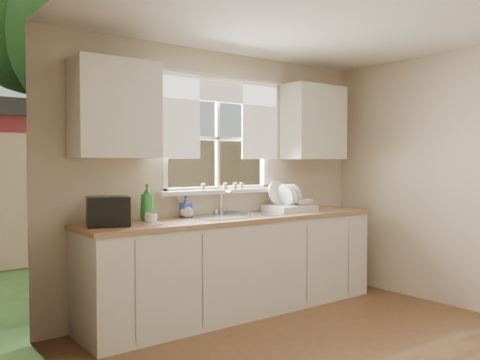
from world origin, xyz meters
TOP-DOWN VIEW (x-y plane):
  - room_walls at (0.00, -0.07)m, footprint 3.62×4.02m
  - window at (0.00, 2.00)m, footprint 1.38×0.16m
  - curtains at (0.00, 1.95)m, footprint 1.50×0.03m
  - base_cabinets at (0.00, 1.68)m, footprint 3.00×0.62m
  - countertop at (0.00, 1.68)m, footprint 3.04×0.65m
  - upper_cabinet_left at (-1.15, 1.82)m, footprint 0.70×0.33m
  - upper_cabinet_right at (1.15, 1.82)m, footprint 0.70×0.33m
  - wall_outlet at (0.88, 1.99)m, footprint 0.08×0.01m
  - sill_jars at (0.05, 1.94)m, footprint 0.50×0.04m
  - backyard at (0.58, 8.42)m, footprint 20.00×10.00m
  - sink at (0.00, 1.71)m, footprint 0.88×0.52m
  - dish_rack at (0.70, 1.73)m, footprint 0.48×0.36m
  - bowl at (0.83, 1.68)m, footprint 0.26×0.26m
  - soap_bottle_a at (-0.86, 1.84)m, footprint 0.16×0.16m
  - soap_bottle_b at (-0.46, 1.87)m, footprint 0.09×0.09m
  - soap_bottle_c at (-0.46, 1.85)m, footprint 0.15×0.15m
  - saucer at (-0.95, 1.57)m, footprint 0.16×0.16m
  - cup at (-0.93, 1.64)m, footprint 0.15×0.15m
  - black_appliance at (-1.27, 1.70)m, footprint 0.39×0.36m

SIDE VIEW (x-z plane):
  - base_cabinets at x=0.00m, z-range 0.00..0.87m
  - sink at x=0.00m, z-range 0.64..1.04m
  - countertop at x=0.00m, z-range 0.87..0.91m
  - saucer at x=-0.95m, z-range 0.91..0.92m
  - cup at x=-0.93m, z-range 0.91..1.00m
  - dish_rack at x=0.70m, z-range 0.82..1.13m
  - soap_bottle_c at x=-0.46m, z-range 0.91..1.06m
  - bowl at x=0.83m, z-range 0.97..1.03m
  - soap_bottle_b at x=-0.46m, z-range 0.91..1.11m
  - black_appliance at x=-1.27m, z-range 0.91..1.15m
  - soap_bottle_a at x=-0.86m, z-range 0.91..1.23m
  - wall_outlet at x=0.88m, z-range 1.02..1.14m
  - sill_jars at x=0.05m, z-range 1.15..1.21m
  - room_walls at x=0.00m, z-range -0.01..2.49m
  - window at x=0.00m, z-range 0.95..2.02m
  - upper_cabinet_left at x=-1.15m, z-range 1.45..2.25m
  - upper_cabinet_right at x=1.15m, z-range 1.45..2.25m
  - curtains at x=0.00m, z-range 1.53..2.34m
  - backyard at x=0.58m, z-range 0.40..6.53m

